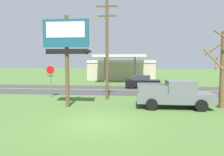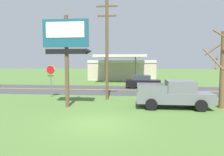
{
  "view_description": "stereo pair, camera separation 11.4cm",
  "coord_description": "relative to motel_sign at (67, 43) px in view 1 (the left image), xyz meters",
  "views": [
    {
      "loc": [
        1.8,
        -10.47,
        3.26
      ],
      "look_at": [
        0.0,
        8.0,
        1.8
      ],
      "focal_mm": 32.57,
      "sensor_mm": 36.0,
      "label": 1
    },
    {
      "loc": [
        1.91,
        -10.46,
        3.26
      ],
      "look_at": [
        0.0,
        8.0,
        1.8
      ],
      "focal_mm": 32.57,
      "sensor_mm": 36.0,
      "label": 2
    }
  ],
  "objects": [
    {
      "name": "bare_tree",
      "position": [
        10.94,
        0.86,
        -1.65
      ],
      "size": [
        2.41,
        2.29,
        5.69
      ],
      "color": "brown",
      "rests_on": "ground"
    },
    {
      "name": "motel_sign",
      "position": [
        0.0,
        0.0,
        0.0
      ],
      "size": [
        3.51,
        0.54,
        6.55
      ],
      "color": "brown",
      "rests_on": "ground"
    },
    {
      "name": "car_black_near_lane",
      "position": [
        5.85,
        11.38,
        -3.76
      ],
      "size": [
        4.2,
        2.0,
        1.64
      ],
      "color": "black",
      "rests_on": "ground"
    },
    {
      "name": "utility_pole",
      "position": [
        2.43,
        3.35,
        -0.07
      ],
      "size": [
        1.8,
        0.26,
        8.47
      ],
      "color": "brown",
      "rests_on": "ground"
    },
    {
      "name": "road_asphalt",
      "position": [
        2.76,
        9.38,
        -4.58
      ],
      "size": [
        140.0,
        8.0,
        0.02
      ],
      "primitive_type": "cube",
      "color": "#3D3D3F",
      "rests_on": "ground"
    },
    {
      "name": "ground_plane",
      "position": [
        2.76,
        -3.62,
        -4.59
      ],
      "size": [
        180.0,
        180.0,
        0.0
      ],
      "primitive_type": "plane",
      "color": "#4C7033"
    },
    {
      "name": "stop_sign",
      "position": [
        -2.89,
        3.93,
        -2.56
      ],
      "size": [
        0.8,
        0.08,
        2.95
      ],
      "color": "slate",
      "rests_on": "ground"
    },
    {
      "name": "pickup_grey_parked_on_lawn",
      "position": [
        7.61,
        0.61,
        -3.62
      ],
      "size": [
        5.23,
        2.3,
        1.96
      ],
      "color": "slate",
      "rests_on": "ground"
    },
    {
      "name": "road_centre_line",
      "position": [
        2.76,
        9.38,
        -4.56
      ],
      "size": [
        126.0,
        0.2,
        0.01
      ],
      "primitive_type": "cube",
      "color": "gold",
      "rests_on": "road_asphalt"
    },
    {
      "name": "gas_station",
      "position": [
        2.66,
        23.83,
        -2.64
      ],
      "size": [
        12.0,
        11.5,
        4.4
      ],
      "color": "beige",
      "rests_on": "ground"
    }
  ]
}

